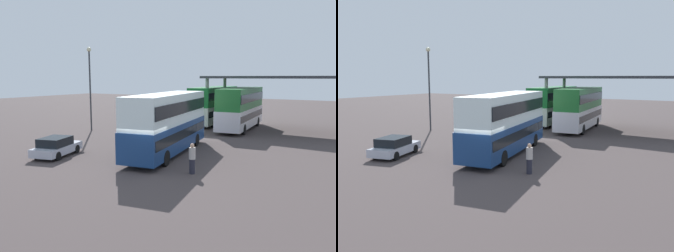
# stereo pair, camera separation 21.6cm
# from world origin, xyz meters

# --- Properties ---
(ground_plane) EXTENTS (140.00, 140.00, 0.00)m
(ground_plane) POSITION_xyz_m (0.00, 0.00, 0.00)
(ground_plane) COLOR #473D3C
(double_decker_main) EXTENTS (4.08, 10.91, 4.30)m
(double_decker_main) POSITION_xyz_m (-0.86, 4.25, 2.36)
(double_decker_main) COLOR navy
(double_decker_main) RESTS_ON ground_plane
(parked_hatchback) EXTENTS (2.69, 4.18, 1.35)m
(parked_hatchback) POSITION_xyz_m (-7.14, -0.36, 0.67)
(parked_hatchback) COLOR #B3B7C6
(parked_hatchback) RESTS_ON ground_plane
(double_decker_near_canopy) EXTENTS (2.94, 10.46, 4.30)m
(double_decker_near_canopy) POSITION_xyz_m (-4.21, 20.80, 2.35)
(double_decker_near_canopy) COLOR silver
(double_decker_near_canopy) RESTS_ON ground_plane
(double_decker_mid_row) EXTENTS (3.23, 10.45, 4.33)m
(double_decker_mid_row) POSITION_xyz_m (-0.06, 17.98, 2.37)
(double_decker_mid_row) COLOR silver
(double_decker_mid_row) RESTS_ON ground_plane
(depot_canopy) EXTENTS (18.14, 6.90, 5.56)m
(depot_canopy) POSITION_xyz_m (4.79, 18.94, 5.16)
(depot_canopy) COLOR #33353A
(depot_canopy) RESTS_ON ground_plane
(lamppost_tall) EXTENTS (0.44, 0.44, 8.39)m
(lamppost_tall) POSITION_xyz_m (-12.99, 9.42, 5.23)
(lamppost_tall) COLOR #33353A
(lamppost_tall) RESTS_ON ground_plane
(pedestrian_waiting) EXTENTS (0.38, 0.38, 1.76)m
(pedestrian_waiting) POSITION_xyz_m (2.91, 0.48, 0.88)
(pedestrian_waiting) COLOR #262633
(pedestrian_waiting) RESTS_ON ground_plane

